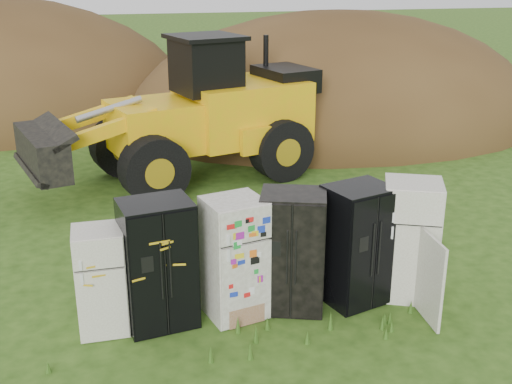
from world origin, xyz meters
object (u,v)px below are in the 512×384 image
fridge_leftmost (101,280)px  wheel_loader (174,112)px  fridge_dark_mid (293,251)px  fridge_sticker (235,258)px  fridge_black_side (158,264)px  fridge_black_right (357,245)px  fridge_open_door (410,240)px

fridge_leftmost → wheel_loader: wheel_loader is taller
fridge_leftmost → wheel_loader: 6.62m
fridge_dark_mid → fridge_sticker: bearing=-160.5°
fridge_black_side → fridge_sticker: size_ratio=1.03×
fridge_black_side → fridge_sticker: bearing=-9.9°
fridge_leftmost → fridge_sticker: size_ratio=0.85×
fridge_black_right → wheel_loader: wheel_loader is taller
fridge_sticker → fridge_dark_mid: 0.88m
fridge_open_door → fridge_sticker: bearing=-157.6°
fridge_dark_mid → fridge_leftmost: bearing=-161.1°
fridge_leftmost → fridge_sticker: bearing=-1.1°
fridge_sticker → fridge_open_door: fridge_open_door is taller
fridge_black_side → fridge_dark_mid: fridge_black_side is taller
fridge_dark_mid → fridge_open_door: fridge_open_door is taller
fridge_leftmost → wheel_loader: bearing=73.5°
fridge_black_right → wheel_loader: (-2.04, 6.33, 0.76)m
fridge_black_right → wheel_loader: bearing=90.5°
fridge_black_right → fridge_open_door: 0.85m
fridge_black_right → fridge_sticker: bearing=162.4°
fridge_dark_mid → wheel_loader: (-1.04, 6.31, 0.77)m
fridge_leftmost → fridge_open_door: (4.63, -0.03, 0.16)m
fridge_sticker → fridge_black_right: fridge_black_right is taller
fridge_sticker → fridge_open_door: bearing=-14.7°
fridge_leftmost → fridge_dark_mid: bearing=-0.9°
fridge_dark_mid → fridge_open_door: size_ratio=0.98×
fridge_dark_mid → fridge_black_right: size_ratio=0.99×
fridge_open_door → fridge_black_right: bearing=-158.6°
fridge_black_side → fridge_black_right: (2.98, -0.01, -0.01)m
wheel_loader → fridge_black_side: bearing=-115.0°
fridge_black_side → fridge_leftmost: bearing=170.1°
fridge_black_right → wheel_loader: 6.69m
fridge_leftmost → fridge_dark_mid: fridge_dark_mid is taller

